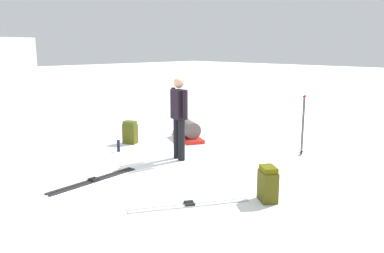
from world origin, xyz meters
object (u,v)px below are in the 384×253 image
skier_standing (179,114)px  ski_pair_near (94,180)px  backpack_bright (268,184)px  thermos_bottle (118,146)px  gear_sled (188,130)px  ski_poles_planted_near (303,122)px  ski_pair_far (189,205)px  backpack_large_dark (130,132)px

skier_standing → ski_pair_near: 2.21m
skier_standing → backpack_bright: size_ratio=3.13×
backpack_bright → thermos_bottle: bearing=89.2°
skier_standing → gear_sled: skier_standing is taller
ski_poles_planted_near → thermos_bottle: (-2.64, 3.02, -0.59)m
ski_pair_far → backpack_large_dark: backpack_large_dark is taller
backpack_bright → thermos_bottle: backpack_bright is taller
skier_standing → backpack_bright: skier_standing is taller
backpack_bright → ski_pair_near: bearing=117.7°
ski_pair_near → ski_pair_far: same height
ski_poles_planted_near → thermos_bottle: ski_poles_planted_near is taller
ski_pair_near → thermos_bottle: size_ratio=6.90×
skier_standing → ski_pair_far: size_ratio=1.03×
ski_poles_planted_near → skier_standing: bearing=142.2°
ski_pair_near → skier_standing: bearing=-1.1°
backpack_bright → ski_pair_far: bearing=143.8°
skier_standing → backpack_large_dark: size_ratio=3.08×
backpack_large_dark → thermos_bottle: size_ratio=2.12×
ski_pair_near → thermos_bottle: 1.99m
skier_standing → thermos_bottle: skier_standing is taller
ski_pair_far → gear_sled: 4.32m
ski_pair_far → thermos_bottle: bearing=72.8°
ski_pair_near → ski_poles_planted_near: bearing=-22.1°
backpack_large_dark → backpack_bright: bearing=-98.9°
ski_pair_far → thermos_bottle: 3.46m
skier_standing → gear_sled: 2.00m
ski_pair_near → ski_poles_planted_near: ski_poles_planted_near is taller
ski_pair_near → backpack_bright: 3.01m
backpack_bright → thermos_bottle: (0.06, 4.01, -0.14)m
skier_standing → thermos_bottle: size_ratio=6.54×
ski_pair_near → backpack_bright: (1.39, -2.65, 0.25)m
ski_pair_near → ski_pair_far: 1.99m
ski_pair_near → backpack_bright: size_ratio=3.30×
ski_poles_planted_near → gear_sled: (-0.67, 2.83, -0.50)m
backpack_bright → ski_poles_planted_near: size_ratio=0.42×
ski_pair_far → ski_poles_planted_near: (3.67, 0.28, 0.71)m
ski_poles_planted_near → gear_sled: ski_poles_planted_near is taller
gear_sled → thermos_bottle: (-1.97, 0.19, -0.09)m
gear_sled → ski_pair_far: bearing=-133.9°
ski_pair_far → backpack_bright: 1.22m
ski_pair_far → ski_poles_planted_near: size_ratio=1.28×
skier_standing → backpack_bright: 2.77m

